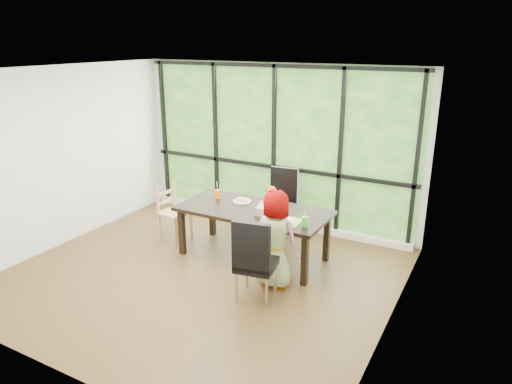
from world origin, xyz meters
TOP-DOWN VIEW (x-y plane):
  - ground at (0.00, 0.00)m, footprint 5.00×5.00m
  - back_wall at (0.00, 2.25)m, footprint 5.00×0.00m
  - foliage_backdrop at (0.00, 2.23)m, footprint 4.80×0.02m
  - window_mullions at (0.00, 2.19)m, footprint 4.80×0.06m
  - window_sill at (0.00, 2.15)m, footprint 4.80×0.12m
  - dining_table at (0.36, 0.82)m, footprint 2.19×1.09m
  - chair_window_leather at (0.33, 1.78)m, footprint 0.51×0.51m
  - chair_interior_leather at (0.94, -0.17)m, footprint 0.53×0.53m
  - chair_end_beech at (-1.05, 0.80)m, footprint 0.45×0.47m
  - child_toddler at (0.36, 1.43)m, footprint 0.38×0.31m
  - child_older at (0.99, 0.26)m, footprint 0.64×0.43m
  - placemat at (0.94, 0.63)m, footprint 0.45×0.33m
  - plate_far at (0.06, 1.02)m, footprint 0.27×0.27m
  - plate_near at (0.91, 0.62)m, footprint 0.24×0.24m
  - orange_cup at (-0.34, 0.98)m, footprint 0.08×0.08m
  - green_cup at (1.25, 0.57)m, footprint 0.09×0.09m
  - tissue_box at (0.57, 0.67)m, footprint 0.13×0.13m
  - crepe_rolls_far at (0.06, 1.02)m, footprint 0.20×0.12m
  - crepe_rolls_near at (0.91, 0.62)m, footprint 0.10×0.12m
  - straw_white at (-0.34, 0.98)m, footprint 0.01×0.04m
  - straw_pink at (1.25, 0.57)m, footprint 0.01×0.04m
  - tissue at (0.57, 0.67)m, footprint 0.12×0.12m

SIDE VIEW (x-z plane):
  - ground at x=0.00m, z-range 0.00..0.00m
  - window_sill at x=0.00m, z-range 0.00..0.10m
  - dining_table at x=0.36m, z-range 0.00..0.75m
  - chair_end_beech at x=-1.05m, z-range 0.00..0.90m
  - child_toddler at x=0.36m, z-range 0.00..0.91m
  - chair_window_leather at x=0.33m, z-range 0.00..1.08m
  - chair_interior_leather at x=0.94m, z-range 0.00..1.08m
  - child_older at x=0.99m, z-range 0.00..1.28m
  - placemat at x=0.94m, z-range 0.75..0.76m
  - plate_near at x=0.91m, z-range 0.75..0.76m
  - plate_far at x=0.06m, z-range 0.75..0.77m
  - crepe_rolls_near at x=0.91m, z-range 0.76..0.80m
  - crepe_rolls_far at x=0.06m, z-range 0.77..0.80m
  - tissue_box at x=0.57m, z-range 0.75..0.86m
  - orange_cup at x=-0.34m, z-range 0.75..0.88m
  - green_cup at x=1.25m, z-range 0.75..0.89m
  - tissue at x=0.57m, z-range 0.86..0.97m
  - straw_white at x=-0.34m, z-range 0.82..1.02m
  - straw_pink at x=1.25m, z-range 0.83..1.02m
  - back_wall at x=0.00m, z-range -1.15..3.85m
  - foliage_backdrop at x=0.00m, z-range 0.03..2.67m
  - window_mullions at x=0.00m, z-range 0.03..2.67m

